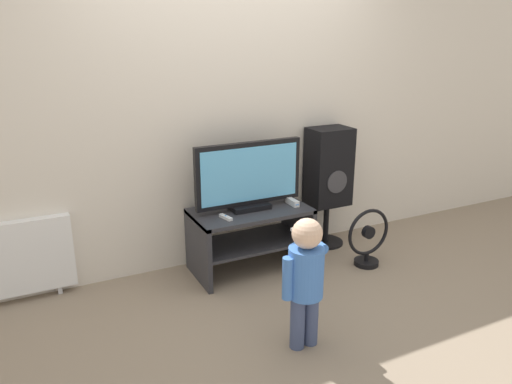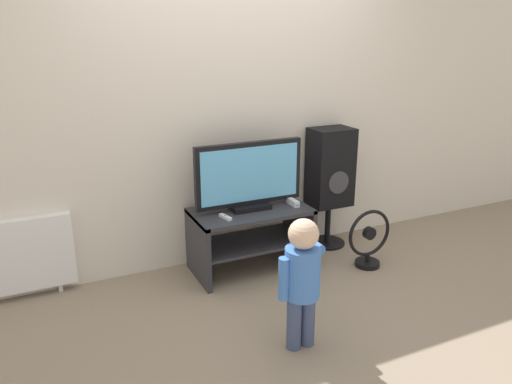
{
  "view_description": "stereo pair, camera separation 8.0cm",
  "coord_description": "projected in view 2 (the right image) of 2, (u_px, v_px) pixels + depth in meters",
  "views": [
    {
      "loc": [
        -1.61,
        -3.08,
        1.86
      ],
      "look_at": [
        0.0,
        0.15,
        0.69
      ],
      "focal_mm": 35.0,
      "sensor_mm": 36.0,
      "label": 1
    },
    {
      "loc": [
        -1.54,
        -3.12,
        1.86
      ],
      "look_at": [
        0.0,
        0.15,
        0.69
      ],
      "focal_mm": 35.0,
      "sensor_mm": 36.0,
      "label": 2
    }
  ],
  "objects": [
    {
      "name": "remote_primary",
      "position": [
        225.0,
        217.0,
        3.74
      ],
      "size": [
        0.06,
        0.13,
        0.03
      ],
      "color": "white",
      "rests_on": "tv_stand"
    },
    {
      "name": "ground_plane",
      "position": [
        264.0,
        281.0,
        3.88
      ],
      "size": [
        16.0,
        16.0,
        0.0
      ],
      "primitive_type": "plane",
      "color": "gray"
    },
    {
      "name": "television",
      "position": [
        249.0,
        177.0,
        3.88
      ],
      "size": [
        0.88,
        0.2,
        0.54
      ],
      "color": "black",
      "rests_on": "tv_stand"
    },
    {
      "name": "tv_stand",
      "position": [
        251.0,
        230.0,
        3.99
      ],
      "size": [
        0.93,
        0.51,
        0.51
      ],
      "color": "#2D2D33",
      "rests_on": "ground_plane"
    },
    {
      "name": "radiator",
      "position": [
        10.0,
        258.0,
        3.52
      ],
      "size": [
        0.86,
        0.08,
        0.61
      ],
      "color": "white",
      "rests_on": "ground_plane"
    },
    {
      "name": "wall_back",
      "position": [
        233.0,
        104.0,
        3.99
      ],
      "size": [
        10.0,
        0.06,
        2.6
      ],
      "color": "silver",
      "rests_on": "ground_plane"
    },
    {
      "name": "speaker_tower",
      "position": [
        330.0,
        170.0,
        4.35
      ],
      "size": [
        0.36,
        0.32,
        1.07
      ],
      "color": "black",
      "rests_on": "ground_plane"
    },
    {
      "name": "game_console",
      "position": [
        293.0,
        202.0,
        4.03
      ],
      "size": [
        0.05,
        0.16,
        0.05
      ],
      "color": "white",
      "rests_on": "tv_stand"
    },
    {
      "name": "child",
      "position": [
        302.0,
        273.0,
        2.95
      ],
      "size": [
        0.32,
        0.47,
        0.84
      ],
      "color": "#3F4C72",
      "rests_on": "ground_plane"
    },
    {
      "name": "floor_fan",
      "position": [
        369.0,
        241.0,
        4.07
      ],
      "size": [
        0.4,
        0.2,
        0.49
      ],
      "color": "black",
      "rests_on": "ground_plane"
    }
  ]
}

